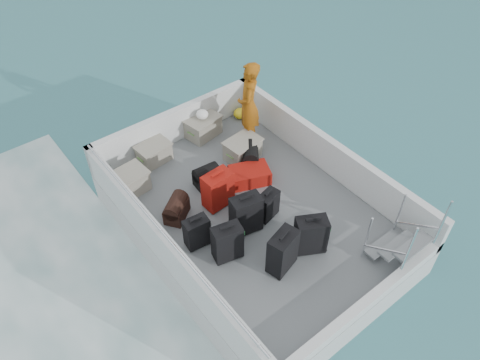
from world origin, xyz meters
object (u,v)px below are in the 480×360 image
object	(u,v)px
crate_2	(203,127)
suitcase_3	(283,252)
suitcase_5	(218,190)
crate_0	(129,183)
passenger	(249,105)
suitcase_2	(197,233)
suitcase_4	(246,215)
suitcase_8	(250,175)
crate_1	(154,153)
suitcase_6	(311,235)
suitcase_1	(227,243)
crate_3	(243,150)
suitcase_7	(268,205)

from	to	relation	value
crate_2	suitcase_3	bearing A→B (deg)	-105.04
suitcase_3	suitcase_5	xyz separation A→B (m)	(0.02, 1.65, -0.02)
crate_0	passenger	distance (m)	2.63
suitcase_2	suitcase_4	xyz separation A→B (m)	(0.80, -0.23, 0.08)
suitcase_3	suitcase_2	bearing A→B (deg)	108.14
suitcase_8	crate_1	world-z (taller)	crate_1
suitcase_8	crate_0	xyz separation A→B (m)	(-1.83, 1.11, 0.06)
suitcase_5	crate_1	size ratio (longest dim) A/B	1.19
suitcase_6	crate_1	world-z (taller)	suitcase_6
suitcase_1	passenger	world-z (taller)	passenger
suitcase_4	suitcase_3	bearing A→B (deg)	-80.81
suitcase_1	suitcase_8	distance (m)	1.74
crate_2	passenger	bearing A→B (deg)	-49.46
suitcase_5	crate_0	xyz separation A→B (m)	(-1.05, 1.23, -0.15)
suitcase_3	crate_1	world-z (taller)	suitcase_3
suitcase_1	crate_0	distance (m)	2.27
suitcase_1	suitcase_8	xyz separation A→B (m)	(1.33, 1.10, -0.20)
crate_3	passenger	distance (m)	0.85
suitcase_1	crate_2	distance (m)	3.07
suitcase_6	crate_2	size ratio (longest dim) A/B	1.03
suitcase_7	crate_1	distance (m)	2.51
suitcase_6	crate_2	bearing A→B (deg)	113.13
suitcase_1	suitcase_8	world-z (taller)	suitcase_1
crate_3	suitcase_7	bearing A→B (deg)	-112.78
crate_2	suitcase_6	bearing A→B (deg)	-95.68
suitcase_2	crate_2	size ratio (longest dim) A/B	0.87
suitcase_8	suitcase_3	bearing A→B (deg)	177.55
suitcase_6	suitcase_8	size ratio (longest dim) A/B	0.95
suitcase_6	crate_3	xyz separation A→B (m)	(0.53, 2.36, -0.14)
suitcase_1	passenger	size ratio (longest dim) A/B	0.39
suitcase_7	crate_2	size ratio (longest dim) A/B	0.82
crate_3	passenger	xyz separation A→B (m)	(0.40, 0.33, 0.67)
suitcase_5	crate_0	bearing A→B (deg)	127.08
suitcase_7	crate_1	xyz separation A→B (m)	(-0.76, 2.39, -0.09)
crate_3	passenger	world-z (taller)	passenger
suitcase_5	crate_2	bearing A→B (deg)	59.25
suitcase_1	suitcase_6	distance (m)	1.29
suitcase_3	suitcase_6	size ratio (longest dim) A/B	1.09
suitcase_2	passenger	xyz separation A→B (m)	(2.26, 1.53, 0.58)
suitcase_1	suitcase_7	size ratio (longest dim) A/B	1.25
suitcase_1	suitcase_4	bearing A→B (deg)	37.36
crate_3	crate_2	bearing A→B (deg)	100.85
suitcase_6	suitcase_1	bearing A→B (deg)	177.19
suitcase_8	crate_2	world-z (taller)	crate_2
suitcase_3	crate_3	distance (m)	2.59
suitcase_3	crate_3	xyz separation A→B (m)	(1.10, 2.34, -0.17)
suitcase_5	passenger	distance (m)	1.88
suitcase_4	crate_1	bearing A→B (deg)	109.02
suitcase_4	suitcase_5	size ratio (longest dim) A/B	1.04
suitcase_7	crate_0	world-z (taller)	suitcase_7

